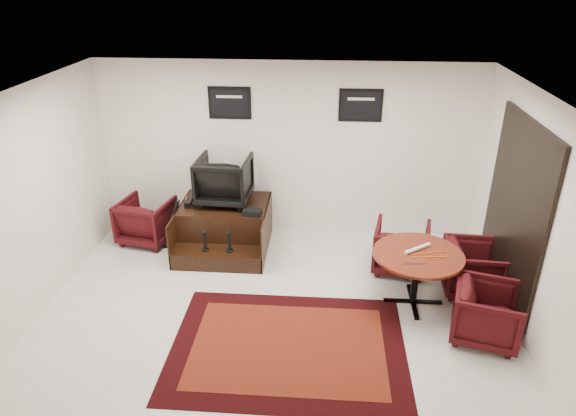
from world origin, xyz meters
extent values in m
plane|color=silver|center=(0.00, 0.00, 0.00)|extent=(6.00, 6.00, 0.00)
cube|color=white|center=(0.00, 2.50, 1.40)|extent=(6.00, 0.02, 2.80)
cube|color=white|center=(0.00, -2.50, 1.40)|extent=(6.00, 0.02, 2.80)
cube|color=white|center=(-3.00, 0.00, 1.40)|extent=(0.02, 5.00, 2.80)
cube|color=white|center=(3.00, 0.00, 1.40)|extent=(0.02, 5.00, 2.80)
cube|color=white|center=(0.00, 0.00, 2.80)|extent=(6.00, 5.00, 0.02)
cube|color=black|center=(2.97, 0.70, 1.30)|extent=(0.05, 1.90, 2.30)
cube|color=black|center=(2.96, 0.70, 1.30)|extent=(0.02, 1.72, 2.12)
cube|color=black|center=(2.97, 0.70, 1.30)|extent=(0.03, 0.05, 2.12)
cube|color=black|center=(-0.90, 2.48, 2.15)|extent=(0.66, 0.03, 0.50)
cube|color=black|center=(-0.90, 2.46, 2.15)|extent=(0.58, 0.01, 0.42)
cube|color=silver|center=(-0.90, 2.46, 2.25)|extent=(0.40, 0.00, 0.04)
cube|color=black|center=(1.10, 2.48, 2.15)|extent=(0.66, 0.03, 0.50)
cube|color=black|center=(1.10, 2.46, 2.15)|extent=(0.58, 0.01, 0.42)
cube|color=silver|center=(1.10, 2.46, 2.25)|extent=(0.40, 0.00, 0.04)
cube|color=black|center=(0.23, -0.51, 0.00)|extent=(2.74, 2.05, 0.01)
cube|color=#521A0B|center=(0.23, -0.51, 0.01)|extent=(2.25, 1.56, 0.01)
cube|color=black|center=(-0.95, 1.94, 0.35)|extent=(1.36, 1.01, 0.70)
cube|color=black|center=(-0.95, 1.23, 0.13)|extent=(1.36, 0.40, 0.25)
cube|color=black|center=(-1.62, 1.73, 0.35)|extent=(0.02, 1.41, 0.70)
cube|color=black|center=(-0.27, 1.73, 0.35)|extent=(0.02, 1.41, 0.70)
cylinder|color=black|center=(-1.13, 1.23, 0.26)|extent=(0.11, 0.11, 0.02)
cylinder|color=black|center=(-1.13, 1.23, 0.39)|extent=(0.04, 0.04, 0.24)
sphere|color=black|center=(-1.13, 1.23, 0.55)|extent=(0.07, 0.07, 0.07)
cylinder|color=black|center=(-0.77, 1.23, 0.26)|extent=(0.11, 0.11, 0.02)
cylinder|color=black|center=(-0.77, 1.23, 0.39)|extent=(0.04, 0.04, 0.24)
sphere|color=black|center=(-0.77, 1.23, 0.55)|extent=(0.07, 0.07, 0.07)
imported|color=black|center=(-0.95, 1.99, 1.11)|extent=(0.83, 0.78, 0.81)
cube|color=black|center=(-1.49, 1.81, 0.75)|extent=(0.11, 0.25, 0.09)
cube|color=black|center=(-1.37, 1.82, 0.75)|extent=(0.11, 0.25, 0.09)
cube|color=black|center=(-0.46, 1.55, 0.75)|extent=(0.28, 0.21, 0.09)
imported|color=black|center=(-2.23, 1.92, 0.40)|extent=(0.90, 0.86, 0.79)
cylinder|color=#4F1C0B|center=(1.81, 0.50, 0.73)|extent=(1.15, 1.15, 0.04)
cylinder|color=black|center=(1.81, 0.50, 0.38)|extent=(0.09, 0.09, 0.68)
cube|color=black|center=(1.81, 0.50, 0.02)|extent=(0.77, 0.06, 0.03)
cube|color=black|center=(1.81, 0.50, 0.02)|extent=(0.06, 0.77, 0.03)
imported|color=black|center=(1.73, 1.35, 0.39)|extent=(0.88, 0.84, 0.78)
imported|color=black|center=(2.64, 0.86, 0.39)|extent=(0.75, 0.79, 0.77)
imported|color=black|center=(2.55, -0.15, 0.38)|extent=(0.87, 0.90, 0.76)
cylinder|color=silver|center=(1.81, 0.59, 0.78)|extent=(0.37, 0.29, 0.05)
cylinder|color=#E5570C|center=(1.93, 0.42, 0.76)|extent=(0.45, 0.06, 0.01)
cylinder|color=#E5570C|center=(1.93, 0.52, 0.76)|extent=(0.44, 0.13, 0.01)
cylinder|color=#4C1933|center=(1.63, 0.25, 0.75)|extent=(0.09, 0.06, 0.01)
cylinder|color=#4C1933|center=(1.69, 0.25, 0.75)|extent=(0.09, 0.06, 0.01)
cylinder|color=#4C1933|center=(1.75, 0.25, 0.75)|extent=(0.09, 0.06, 0.01)
cylinder|color=#4C1933|center=(1.81, 0.25, 0.75)|extent=(0.09, 0.06, 0.01)
camera|label=1|loc=(0.58, -5.24, 4.05)|focal=32.00mm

